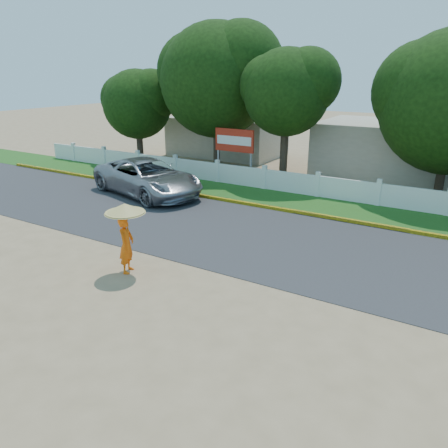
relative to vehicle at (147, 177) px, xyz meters
The scene contains 11 objects.
ground 10.49m from the vehicle, 42.68° to the right, with size 120.00×120.00×0.00m, color #9E8460.
road 8.15m from the vehicle, 18.58° to the right, with size 60.00×7.00×0.02m, color #38383A.
grass_verge 8.18m from the vehicle, 19.15° to the left, with size 60.00×3.50×0.03m, color #2D601E.
curb 7.79m from the vehicle, ahead, with size 40.00×0.18×0.16m, color yellow.
fence 8.72m from the vehicle, 28.19° to the left, with size 40.00×0.10×1.10m, color silver.
building_near 15.29m from the vehicle, 45.63° to the left, with size 10.00×6.00×3.20m, color #B7AD99.
building_far 12.15m from the vehicle, 101.01° to the left, with size 8.00×5.00×2.80m, color #B7AD99.
vehicle is the anchor object (origin of this frame).
monk_with_parasol 9.31m from the vehicle, 53.38° to the right, with size 1.26×1.26×2.29m.
billboard 5.78m from the vehicle, 67.50° to the left, with size 2.50×0.13×2.95m.
tree_row 13.82m from the vehicle, 32.68° to the left, with size 39.75×7.16×8.99m.
Camera 1 is at (7.06, -9.69, 6.13)m, focal length 35.00 mm.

